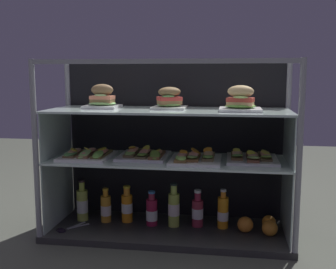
{
  "coord_description": "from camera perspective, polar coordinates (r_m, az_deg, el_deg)",
  "views": [
    {
      "loc": [
        0.33,
        -2.14,
        0.87
      ],
      "look_at": [
        0.0,
        0.0,
        0.55
      ],
      "focal_mm": 44.57,
      "sensor_mm": 36.0,
      "label": 1
    }
  ],
  "objects": [
    {
      "name": "case_frame",
      "position": [
        2.35,
        0.56,
        -0.53
      ],
      "size": [
        1.3,
        0.47,
        0.94
      ],
      "color": "gray",
      "rests_on": "ground"
    },
    {
      "name": "juice_bottle_front_fourth",
      "position": [
        2.32,
        4.06,
        -10.48
      ],
      "size": [
        0.06,
        0.06,
        0.2
      ],
      "color": "#972C3D",
      "rests_on": "case_base_deck"
    },
    {
      "name": "riser_lower_tier",
      "position": [
        2.26,
        -0.0,
        -8.24
      ],
      "size": [
        1.25,
        0.41,
        0.37
      ],
      "color": "silver",
      "rests_on": "case_base_deck"
    },
    {
      "name": "juice_bottle_back_center",
      "position": [
        2.4,
        -5.63,
        -9.8
      ],
      "size": [
        0.06,
        0.06,
        0.21
      ],
      "color": "orange",
      "rests_on": "case_base_deck"
    },
    {
      "name": "orange_fruit_rolled_forward",
      "position": [
        2.27,
        13.75,
        -12.33
      ],
      "size": [
        0.08,
        0.08,
        0.08
      ],
      "primitive_type": "sphere",
      "color": "orange",
      "rests_on": "case_base_deck"
    },
    {
      "name": "plated_roll_sandwich_mid_right",
      "position": [
        2.22,
        0.22,
        4.77
      ],
      "size": [
        0.18,
        0.18,
        0.12
      ],
      "color": "white",
      "rests_on": "shelf_upper_glass"
    },
    {
      "name": "juice_bottle_front_right_end",
      "position": [
        2.46,
        -11.63,
        -9.32
      ],
      "size": [
        0.06,
        0.06,
        0.23
      ],
      "color": "#BDCF52",
      "rests_on": "case_base_deck"
    },
    {
      "name": "shelf_lower_glass",
      "position": [
        2.22,
        -0.0,
        -3.51
      ],
      "size": [
        1.26,
        0.43,
        0.01
      ],
      "primitive_type": "cube",
      "color": "silver",
      "rests_on": "riser_lower_tier"
    },
    {
      "name": "riser_upper_tier",
      "position": [
        2.19,
        -0.0,
        -0.14
      ],
      "size": [
        1.25,
        0.41,
        0.25
      ],
      "color": "silver",
      "rests_on": "shelf_lower_glass"
    },
    {
      "name": "orange_fruit_near_left_post",
      "position": [
        2.36,
        13.63,
        -11.59
      ],
      "size": [
        0.07,
        0.07,
        0.07
      ],
      "primitive_type": "sphere",
      "color": "orange",
      "rests_on": "case_base_deck"
    },
    {
      "name": "case_base_deck",
      "position": [
        2.33,
        -0.0,
        -13.04
      ],
      "size": [
        1.3,
        0.47,
        0.04
      ],
      "primitive_type": "cube",
      "color": "#2E2E2E",
      "rests_on": "ground"
    },
    {
      "name": "open_sandwich_tray_far_left",
      "position": [
        2.28,
        -10.95,
        -2.7
      ],
      "size": [
        0.26,
        0.29,
        0.06
      ],
      "color": "white",
      "rests_on": "shelf_lower_glass"
    },
    {
      "name": "juice_bottle_tucked_behind",
      "position": [
        2.31,
        0.8,
        -10.05
      ],
      "size": [
        0.06,
        0.06,
        0.24
      ],
      "color": "#B7CE4F",
      "rests_on": "case_base_deck"
    },
    {
      "name": "juice_bottle_back_left",
      "position": [
        2.31,
        7.53,
        -10.52
      ],
      "size": [
        0.06,
        0.06,
        0.21
      ],
      "color": "orange",
      "rests_on": "case_base_deck"
    },
    {
      "name": "juice_bottle_front_left_end",
      "position": [
        2.34,
        -2.23,
        -10.51
      ],
      "size": [
        0.06,
        0.06,
        0.19
      ],
      "color": "#9E1B3C",
      "rests_on": "case_base_deck"
    },
    {
      "name": "orange_fruit_beside_bottles",
      "position": [
        2.29,
        10.52,
        -11.97
      ],
      "size": [
        0.08,
        0.08,
        0.08
      ],
      "primitive_type": "sphere",
      "color": "orange",
      "rests_on": "case_base_deck"
    },
    {
      "name": "open_sandwich_tray_right_of_center",
      "position": [
        2.16,
        3.71,
        -3.16
      ],
      "size": [
        0.26,
        0.29,
        0.07
      ],
      "color": "white",
      "rests_on": "shelf_lower_glass"
    },
    {
      "name": "open_sandwich_tray_near_left_corner",
      "position": [
        2.25,
        -3.35,
        -2.72
      ],
      "size": [
        0.26,
        0.29,
        0.06
      ],
      "color": "white",
      "rests_on": "shelf_lower_glass"
    },
    {
      "name": "kitchen_scissors",
      "position": [
        2.36,
        -13.88,
        -12.45
      ],
      "size": [
        0.15,
        0.18,
        0.01
      ],
      "color": "silver",
      "rests_on": "case_base_deck"
    },
    {
      "name": "juice_bottle_front_middle",
      "position": [
        2.41,
        -8.49,
        -9.94
      ],
      "size": [
        0.06,
        0.06,
        0.19
      ],
      "color": "gold",
      "rests_on": "case_base_deck"
    },
    {
      "name": "open_sandwich_tray_mid_left",
      "position": [
        2.21,
        11.4,
        -3.05
      ],
      "size": [
        0.26,
        0.29,
        0.06
      ],
      "color": "white",
      "rests_on": "shelf_lower_glass"
    },
    {
      "name": "shelf_upper_glass",
      "position": [
        2.18,
        -0.0,
        3.29
      ],
      "size": [
        1.26,
        0.43,
        0.01
      ],
      "primitive_type": "cube",
      "color": "silver",
      "rests_on": "riser_upper_tier"
    },
    {
      "name": "plated_roll_sandwich_left_of_center",
      "position": [
        2.12,
        9.87,
        4.46
      ],
      "size": [
        0.21,
        0.21,
        0.13
      ],
      "color": "white",
      "rests_on": "shelf_upper_glass"
    },
    {
      "name": "ground_plane",
      "position": [
        2.34,
        -0.0,
        -13.67
      ],
      "size": [
        6.0,
        6.0,
        0.02
      ],
      "primitive_type": "cube",
      "color": "#44463D",
      "rests_on": "ground"
    },
    {
      "name": "plated_roll_sandwich_center",
      "position": [
        2.29,
        -8.97,
        4.8
      ],
      "size": [
        0.18,
        0.18,
        0.13
      ],
      "color": "white",
      "rests_on": "shelf_upper_glass"
    }
  ]
}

